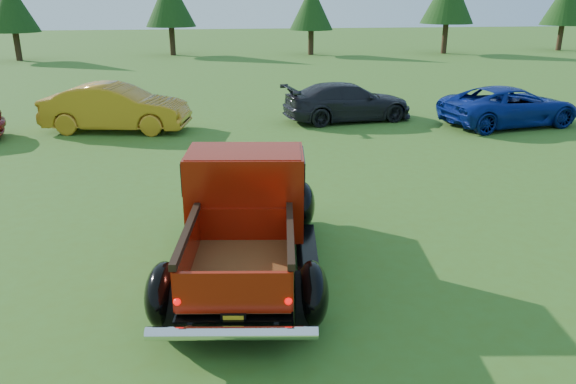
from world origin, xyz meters
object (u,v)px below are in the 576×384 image
object	(u,v)px
show_car_grey	(348,102)
tree_mid_right	(311,7)
tree_far_east	(566,2)
show_car_blue	(510,106)
tree_mid_left	(170,1)
show_car_yellow	(116,108)
tree_west	(11,6)
pickup_truck	(246,210)

from	to	relation	value
show_car_grey	tree_mid_right	bearing A→B (deg)	-15.28
tree_far_east	show_car_blue	xyz separation A→B (m)	(-15.81, -22.18, -2.66)
tree_mid_left	show_car_yellow	world-z (taller)	tree_mid_left
tree_west	tree_far_east	bearing A→B (deg)	2.39
show_car_yellow	tree_west	bearing A→B (deg)	34.15
tree_mid_right	show_car_grey	xyz separation A→B (m)	(-2.50, -20.29, -2.38)
tree_mid_left	tree_mid_right	bearing A→B (deg)	-6.34
show_car_grey	show_car_yellow	bearing A→B (deg)	85.52
pickup_truck	tree_west	bearing A→B (deg)	119.54
tree_mid_left	show_car_yellow	bearing A→B (deg)	-91.32
tree_far_east	tree_mid_left	bearing A→B (deg)	178.94
pickup_truck	show_car_yellow	xyz separation A→B (m)	(-3.14, 9.02, -0.13)
show_car_yellow	show_car_grey	world-z (taller)	show_car_yellow
tree_mid_right	show_car_grey	world-z (taller)	tree_mid_right
tree_far_east	tree_mid_right	bearing A→B (deg)	-178.41
tree_mid_right	tree_far_east	size ratio (longest dim) A/B	0.92
pickup_truck	show_car_yellow	bearing A→B (deg)	116.69
show_car_yellow	show_car_blue	world-z (taller)	show_car_yellow
tree_mid_right	show_car_grey	bearing A→B (deg)	-97.02
tree_west	tree_mid_left	bearing A→B (deg)	12.53
show_car_blue	tree_far_east	bearing A→B (deg)	-45.55
tree_west	show_car_yellow	world-z (taller)	tree_west
tree_far_east	pickup_truck	xyz separation A→B (m)	(-24.36, -30.28, -2.43)
tree_mid_left	show_car_grey	xyz separation A→B (m)	(6.50, -21.29, -2.79)
tree_mid_left	tree_mid_right	size ratio (longest dim) A/B	1.14
show_car_yellow	show_car_blue	size ratio (longest dim) A/B	0.97
tree_mid_left	show_car_blue	world-z (taller)	tree_mid_left
tree_west	show_car_grey	bearing A→B (deg)	-51.22
tree_mid_left	show_car_blue	bearing A→B (deg)	-63.74
pickup_truck	show_car_yellow	world-z (taller)	pickup_truck
tree_west	pickup_truck	distance (m)	31.13
show_car_yellow	show_car_blue	distance (m)	11.72
pickup_truck	show_car_yellow	size ratio (longest dim) A/B	1.16
tree_far_east	show_car_blue	size ratio (longest dim) A/B	1.13
tree_west	pickup_truck	bearing A→B (deg)	-67.98
tree_west	tree_mid_left	world-z (taller)	tree_mid_left
tree_west	tree_mid_left	xyz separation A→B (m)	(9.00, 2.00, 0.27)
pickup_truck	show_car_grey	xyz separation A→B (m)	(3.86, 9.49, -0.22)
tree_mid_left	tree_west	bearing A→B (deg)	-167.47
show_car_grey	tree_mid_left	bearing A→B (deg)	8.72
tree_mid_right	show_car_yellow	world-z (taller)	tree_mid_right
tree_west	show_car_grey	distance (m)	24.87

